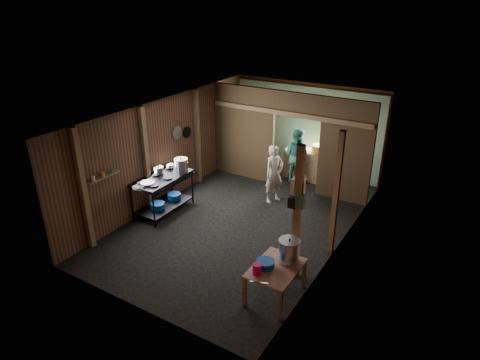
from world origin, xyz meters
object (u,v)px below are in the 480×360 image
Objects in this scene: gas_range at (163,194)px; stock_pot at (289,251)px; yellow_tub at (319,149)px; pink_bucket at (257,269)px; stove_pot_large at (181,165)px; prep_table at (275,282)px; cook at (274,174)px.

stock_pot is (3.81, -1.12, 0.36)m from gas_range.
yellow_tub is (-1.32, 4.71, 0.14)m from stock_pot.
gas_range is at bearing 154.06° from pink_bucket.
stock_pot reaches higher than gas_range.
stove_pot_large is (0.17, 0.53, 0.60)m from gas_range.
yellow_tub is at bearing 103.74° from prep_table.
cook reaches higher than pink_bucket.
stock_pot is 3.49m from cook.
pink_bucket is at bearing -133.88° from cook.
pink_bucket is at bearing -25.94° from gas_range.
yellow_tub is 0.25× the size of cook.
prep_table is at bearing 58.85° from pink_bucket.
stove_pot_large is 3.85m from yellow_tub.
stove_pot_large is at bearing 151.55° from prep_table.
gas_range is 3.92m from pink_bucket.
yellow_tub is (-1.03, 5.31, 0.25)m from pink_bucket.
gas_range is 4.09× the size of yellow_tub.
prep_table is 0.70× the size of cook.
yellow_tub reaches higher than stock_pot.
gas_range is at bearing 156.27° from cook.
stock_pot is (3.64, -1.64, -0.24)m from stove_pot_large.
prep_table is 2.74× the size of yellow_tub.
yellow_tub is at bearing 7.77° from cook.
stock_pot is at bearing 69.96° from prep_table.
prep_table is 5.56× the size of pink_bucket.
prep_table is 0.59m from stock_pot.
prep_table is at bearing -129.18° from cook.
stove_pot_large is at bearing 155.72° from stock_pot.
pink_bucket is (-0.19, -0.32, 0.40)m from prep_table.
stock_pot is (0.10, 0.28, 0.51)m from prep_table.
cook is at bearing 117.49° from prep_table.
prep_table is at bearing -20.57° from gas_range.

